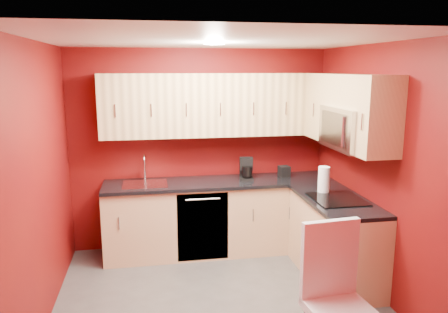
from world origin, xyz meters
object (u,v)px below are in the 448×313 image
object	(u,v)px
paper_towel	(324,180)
dining_chair	(342,304)
microwave	(352,128)
sink	(145,181)
coffee_maker	(247,169)
napkin_holder	(284,171)

from	to	relation	value
paper_towel	dining_chair	size ratio (longest dim) A/B	0.26
paper_towel	dining_chair	bearing A→B (deg)	-107.79
microwave	dining_chair	bearing A→B (deg)	-116.37
sink	dining_chair	xyz separation A→B (m)	(1.40, -2.40, -0.37)
coffee_maker	napkin_holder	bearing A→B (deg)	14.23
sink	dining_chair	size ratio (longest dim) A/B	0.46
microwave	dining_chair	xyz separation A→B (m)	(-0.69, -1.40, -1.09)
napkin_holder	microwave	bearing A→B (deg)	-71.13
microwave	napkin_holder	world-z (taller)	microwave
sink	napkin_holder	distance (m)	1.74
microwave	sink	distance (m)	2.43
napkin_holder	dining_chair	size ratio (longest dim) A/B	0.12
paper_towel	dining_chair	world-z (taller)	paper_towel
napkin_holder	dining_chair	xyz separation A→B (m)	(-0.33, -2.45, -0.41)
microwave	napkin_holder	xyz separation A→B (m)	(-0.36, 1.05, -0.68)
paper_towel	coffee_maker	bearing A→B (deg)	134.24
coffee_maker	napkin_holder	size ratio (longest dim) A/B	1.95
sink	dining_chair	distance (m)	2.81
sink	paper_towel	size ratio (longest dim) A/B	1.77
coffee_maker	dining_chair	world-z (taller)	coffee_maker
paper_towel	microwave	bearing A→B (deg)	-59.82
dining_chair	coffee_maker	bearing A→B (deg)	88.58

